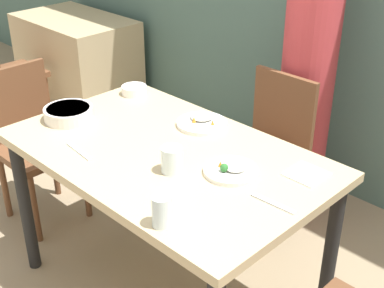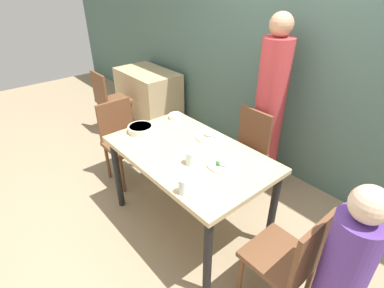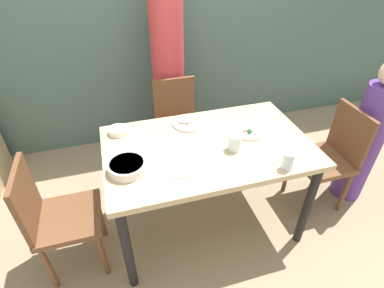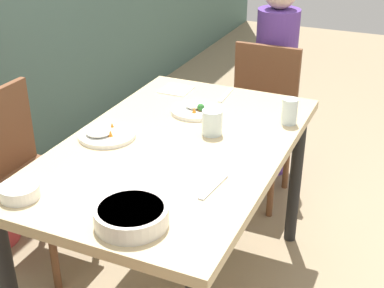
{
  "view_description": "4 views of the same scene",
  "coord_description": "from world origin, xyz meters",
  "px_view_note": "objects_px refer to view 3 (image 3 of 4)",
  "views": [
    {
      "loc": [
        1.45,
        -1.31,
        1.85
      ],
      "look_at": [
        0.11,
        0.05,
        0.83
      ],
      "focal_mm": 50.0,
      "sensor_mm": 36.0,
      "label": 1
    },
    {
      "loc": [
        1.57,
        -1.31,
        2.05
      ],
      "look_at": [
        0.03,
        0.01,
        0.86
      ],
      "focal_mm": 28.0,
      "sensor_mm": 36.0,
      "label": 2
    },
    {
      "loc": [
        -0.55,
        -1.5,
        1.95
      ],
      "look_at": [
        -0.13,
        -0.08,
        0.86
      ],
      "focal_mm": 28.0,
      "sensor_mm": 36.0,
      "label": 3
    },
    {
      "loc": [
        -1.69,
        -0.82,
        1.73
      ],
      "look_at": [
        -0.01,
        -0.08,
        0.8
      ],
      "focal_mm": 50.0,
      "sensor_mm": 36.0,
      "label": 4
    }
  ],
  "objects_px": {
    "bowl_curry": "(127,166)",
    "glass_water_tall": "(234,143)",
    "person_adult": "(168,75)",
    "person_child": "(366,140)",
    "plate_rice_adult": "(248,131)",
    "chair_adult_spot": "(178,124)",
    "chair_child_spot": "(330,155)"
  },
  "relations": [
    {
      "from": "bowl_curry",
      "to": "glass_water_tall",
      "type": "bearing_deg",
      "value": 1.23
    },
    {
      "from": "person_adult",
      "to": "person_child",
      "type": "xyz_separation_m",
      "value": [
        1.34,
        -1.11,
        -0.25
      ]
    },
    {
      "from": "bowl_curry",
      "to": "plate_rice_adult",
      "type": "distance_m",
      "value": 0.87
    },
    {
      "from": "chair_adult_spot",
      "to": "glass_water_tall",
      "type": "height_order",
      "value": "glass_water_tall"
    },
    {
      "from": "chair_child_spot",
      "to": "person_child",
      "type": "height_order",
      "value": "person_child"
    },
    {
      "from": "person_adult",
      "to": "person_child",
      "type": "bearing_deg",
      "value": -39.63
    },
    {
      "from": "plate_rice_adult",
      "to": "glass_water_tall",
      "type": "relative_size",
      "value": 2.05
    },
    {
      "from": "chair_adult_spot",
      "to": "plate_rice_adult",
      "type": "relative_size",
      "value": 4.1
    },
    {
      "from": "person_child",
      "to": "bowl_curry",
      "type": "height_order",
      "value": "person_child"
    },
    {
      "from": "chair_child_spot",
      "to": "glass_water_tall",
      "type": "bearing_deg",
      "value": -85.8
    },
    {
      "from": "chair_child_spot",
      "to": "plate_rice_adult",
      "type": "height_order",
      "value": "chair_child_spot"
    },
    {
      "from": "chair_adult_spot",
      "to": "chair_child_spot",
      "type": "relative_size",
      "value": 1.0
    },
    {
      "from": "chair_adult_spot",
      "to": "glass_water_tall",
      "type": "xyz_separation_m",
      "value": [
        0.17,
        -0.85,
        0.35
      ]
    },
    {
      "from": "glass_water_tall",
      "to": "bowl_curry",
      "type": "bearing_deg",
      "value": -178.77
    },
    {
      "from": "plate_rice_adult",
      "to": "glass_water_tall",
      "type": "distance_m",
      "value": 0.23
    },
    {
      "from": "person_child",
      "to": "glass_water_tall",
      "type": "distance_m",
      "value": 1.2
    },
    {
      "from": "person_child",
      "to": "plate_rice_adult",
      "type": "relative_size",
      "value": 5.75
    },
    {
      "from": "person_adult",
      "to": "glass_water_tall",
      "type": "bearing_deg",
      "value": -81.87
    },
    {
      "from": "plate_rice_adult",
      "to": "chair_child_spot",
      "type": "bearing_deg",
      "value": -7.02
    },
    {
      "from": "chair_child_spot",
      "to": "chair_adult_spot",
      "type": "bearing_deg",
      "value": -127.1
    },
    {
      "from": "person_adult",
      "to": "bowl_curry",
      "type": "bearing_deg",
      "value": -113.46
    },
    {
      "from": "plate_rice_adult",
      "to": "person_adult",
      "type": "bearing_deg",
      "value": 108.36
    },
    {
      "from": "person_child",
      "to": "plate_rice_adult",
      "type": "bearing_deg",
      "value": 175.06
    },
    {
      "from": "person_adult",
      "to": "bowl_curry",
      "type": "relative_size",
      "value": 7.65
    },
    {
      "from": "bowl_curry",
      "to": "plate_rice_adult",
      "type": "bearing_deg",
      "value": 10.94
    },
    {
      "from": "chair_adult_spot",
      "to": "person_child",
      "type": "relative_size",
      "value": 0.71
    },
    {
      "from": "person_adult",
      "to": "plate_rice_adult",
      "type": "xyz_separation_m",
      "value": [
        0.34,
        -1.02,
        -0.03
      ]
    },
    {
      "from": "chair_adult_spot",
      "to": "plate_rice_adult",
      "type": "bearing_deg",
      "value": -64.18
    },
    {
      "from": "bowl_curry",
      "to": "plate_rice_adult",
      "type": "relative_size",
      "value": 1.07
    },
    {
      "from": "chair_adult_spot",
      "to": "bowl_curry",
      "type": "height_order",
      "value": "chair_adult_spot"
    },
    {
      "from": "chair_child_spot",
      "to": "person_child",
      "type": "distance_m",
      "value": 0.31
    },
    {
      "from": "chair_child_spot",
      "to": "person_child",
      "type": "bearing_deg",
      "value": 90.0
    }
  ]
}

